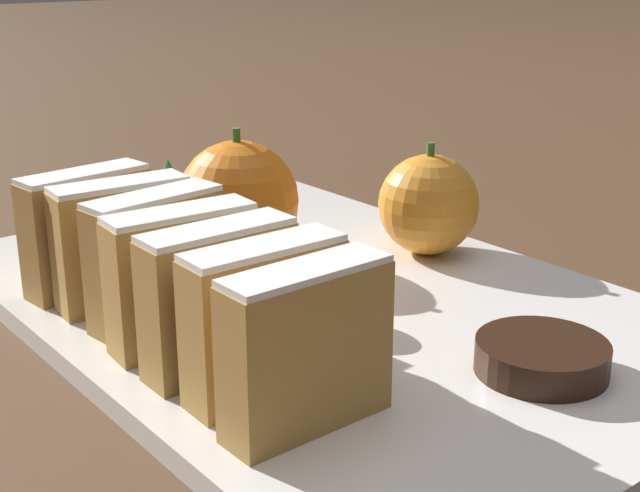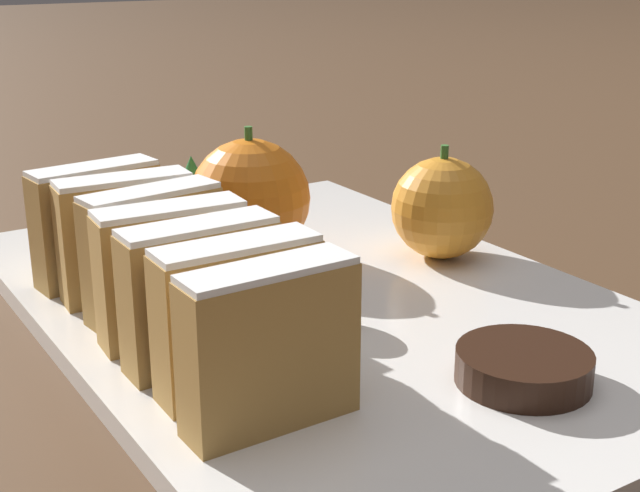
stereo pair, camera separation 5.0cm
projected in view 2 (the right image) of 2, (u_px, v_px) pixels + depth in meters
ground_plane at (320, 315)px, 0.51m from camera, size 6.00×6.00×0.00m
serving_platter at (320, 306)px, 0.51m from camera, size 0.29×0.44×0.01m
stollen_slice_front at (270, 347)px, 0.36m from camera, size 0.07×0.02×0.07m
stollen_slice_second at (238, 317)px, 0.39m from camera, size 0.07×0.02×0.07m
stollen_slice_third at (201, 294)px, 0.41m from camera, size 0.07×0.02×0.07m
stollen_slice_fourth at (172, 273)px, 0.44m from camera, size 0.08×0.03×0.07m
stollen_slice_fifth at (153, 253)px, 0.47m from camera, size 0.08×0.03×0.07m
stollen_slice_sixth at (127, 237)px, 0.50m from camera, size 0.08×0.03×0.07m
stollen_slice_back at (97, 223)px, 0.52m from camera, size 0.08×0.03×0.07m
orange_near at (252, 199)px, 0.56m from camera, size 0.08×0.08×0.08m
orange_far at (442, 208)px, 0.56m from camera, size 0.06×0.06×0.07m
walnut at (326, 303)px, 0.46m from camera, size 0.03×0.03×0.03m
chocolate_cookie at (524, 367)px, 0.40m from camera, size 0.06×0.06×0.02m
evergreen_sprig at (193, 189)px, 0.63m from camera, size 0.05×0.05×0.05m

